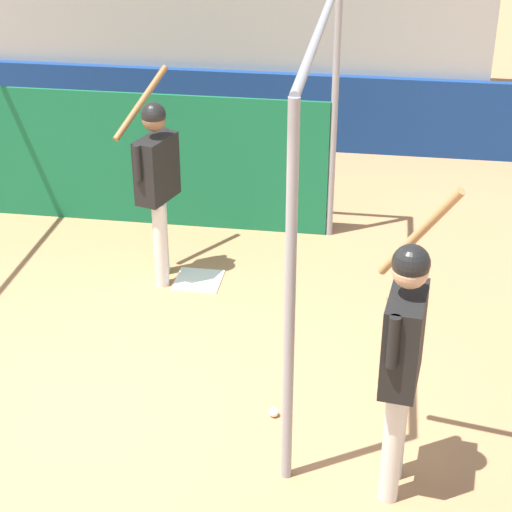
{
  "coord_description": "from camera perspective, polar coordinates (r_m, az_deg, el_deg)",
  "views": [
    {
      "loc": [
        1.95,
        -4.95,
        4.08
      ],
      "look_at": [
        1.06,
        0.78,
        1.0
      ],
      "focal_mm": 60.0,
      "sensor_mm": 36.0,
      "label": 1
    }
  ],
  "objects": [
    {
      "name": "outfield_wall",
      "position": [
        11.46,
        -1.48,
        9.77
      ],
      "size": [
        24.0,
        0.12,
        1.01
      ],
      "color": "navy",
      "rests_on": "ground"
    },
    {
      "name": "player_waiting",
      "position": [
        5.36,
        9.77,
        -6.02
      ],
      "size": [
        0.5,
        0.83,
        2.1
      ],
      "rotation": [
        0.0,
        0.0,
        1.45
      ],
      "color": "silver",
      "rests_on": "ground"
    },
    {
      "name": "baseball",
      "position": [
        6.52,
        1.19,
        -10.37
      ],
      "size": [
        0.07,
        0.07,
        0.07
      ],
      "color": "white",
      "rests_on": "ground"
    },
    {
      "name": "ground_plane",
      "position": [
        6.7,
        -10.23,
        -10.07
      ],
      "size": [
        60.0,
        60.0,
        0.0
      ],
      "primitive_type": "plane",
      "color": "#A8754C"
    },
    {
      "name": "player_batter",
      "position": [
        7.89,
        -6.63,
        5.35
      ],
      "size": [
        0.58,
        0.96,
        1.92
      ],
      "rotation": [
        0.0,
        0.0,
        1.27
      ],
      "color": "silver",
      "rests_on": "ground"
    },
    {
      "name": "batting_cage",
      "position": [
        8.49,
        -8.27,
        7.74
      ],
      "size": [
        3.92,
        3.83,
        2.71
      ],
      "color": "gray",
      "rests_on": "ground"
    },
    {
      "name": "home_plate",
      "position": [
        8.27,
        -3.87,
        -1.62
      ],
      "size": [
        0.44,
        0.44,
        0.02
      ],
      "color": "white",
      "rests_on": "ground"
    },
    {
      "name": "bleacher_section",
      "position": [
        12.82,
        -0.18,
        15.61
      ],
      "size": [
        6.5,
        3.2,
        2.69
      ],
      "color": "#9E9E99",
      "rests_on": "ground"
    }
  ]
}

